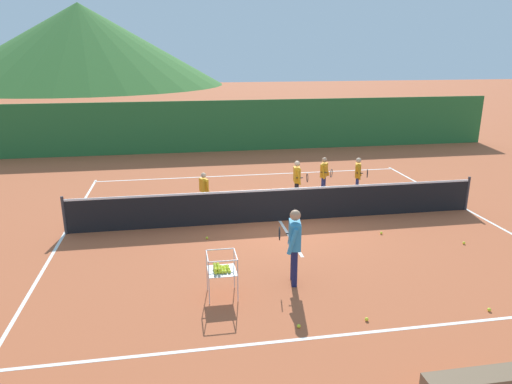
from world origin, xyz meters
TOP-DOWN VIEW (x-y plane):
  - ground_plane at (0.00, 0.00)m, footprint 120.00×120.00m
  - line_baseline_near at (0.00, -5.71)m, footprint 11.87×0.08m
  - line_baseline_far at (0.00, 5.25)m, footprint 11.87×0.08m
  - line_sideline_west at (-5.94, 0.00)m, footprint 0.08×10.96m
  - line_sideline_east at (5.94, 0.00)m, footprint 0.08×10.96m
  - line_service_center at (0.00, 0.00)m, footprint 0.08×5.03m
  - tennis_net at (0.00, 0.00)m, footprint 11.85×0.08m
  - instructor at (-0.53, -3.70)m, footprint 0.44×0.79m
  - student_0 at (-2.08, 1.30)m, footprint 0.31×0.50m
  - student_1 at (0.92, 1.61)m, footprint 0.42×0.69m
  - student_2 at (2.01, 2.22)m, footprint 0.43×0.71m
  - student_3 at (3.12, 1.97)m, footprint 0.42×0.70m
  - ball_cart at (-2.09, -4.00)m, footprint 0.58×0.58m
  - tennis_ball_0 at (2.47, -1.45)m, footprint 0.07×0.07m
  - tennis_ball_1 at (-2.18, -1.01)m, footprint 0.07×0.07m
  - tennis_ball_2 at (0.44, -5.36)m, footprint 0.07×0.07m
  - tennis_ball_3 at (-0.84, -5.36)m, footprint 0.07×0.07m
  - tennis_ball_4 at (2.85, -5.44)m, footprint 0.07×0.07m
  - tennis_ball_5 at (4.26, -2.45)m, footprint 0.07×0.07m
  - windscreen_fence at (0.00, 9.95)m, footprint 26.12×0.08m
  - hill_0 at (-15.09, 57.55)m, footprint 38.31×38.31m

SIDE VIEW (x-z plane):
  - ground_plane at x=0.00m, z-range 0.00..0.00m
  - line_baseline_near at x=0.00m, z-range 0.00..0.01m
  - line_baseline_far at x=0.00m, z-range 0.00..0.01m
  - line_sideline_west at x=-5.94m, z-range 0.00..0.01m
  - line_sideline_east at x=5.94m, z-range 0.00..0.01m
  - line_service_center at x=0.00m, z-range 0.00..0.01m
  - tennis_ball_0 at x=2.47m, z-range 0.00..0.07m
  - tennis_ball_1 at x=-2.18m, z-range 0.00..0.07m
  - tennis_ball_2 at x=0.44m, z-range 0.00..0.07m
  - tennis_ball_3 at x=-0.84m, z-range 0.00..0.07m
  - tennis_ball_4 at x=2.85m, z-range 0.00..0.07m
  - tennis_ball_5 at x=4.26m, z-range 0.00..0.07m
  - tennis_net at x=0.00m, z-range -0.03..1.02m
  - ball_cart at x=-2.09m, z-range 0.14..1.04m
  - student_0 at x=-2.08m, z-range 0.12..1.32m
  - student_2 at x=2.01m, z-range 0.13..1.44m
  - student_3 at x=3.12m, z-range 0.13..1.44m
  - student_1 at x=0.92m, z-range 0.14..1.51m
  - instructor at x=-0.53m, z-range 0.16..1.80m
  - windscreen_fence at x=0.00m, z-range 0.00..2.45m
  - hill_0 at x=-15.09m, z-range 0.00..10.83m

